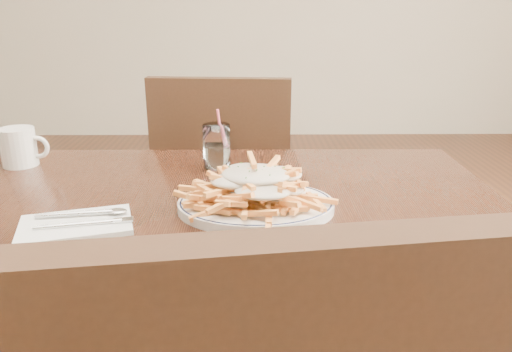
{
  "coord_description": "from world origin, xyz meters",
  "views": [
    {
      "loc": [
        0.08,
        -0.92,
        1.13
      ],
      "look_at": [
        0.08,
        -0.03,
        0.82
      ],
      "focal_mm": 35.0,
      "sensor_mm": 36.0,
      "label": 1
    }
  ],
  "objects_px": {
    "chair_far": "(226,193)",
    "coffee_mug": "(20,147)",
    "fries_plate": "(256,205)",
    "table": "(214,241)",
    "water_glass": "(217,149)",
    "loaded_fries": "(256,181)"
  },
  "relations": [
    {
      "from": "chair_far",
      "to": "coffee_mug",
      "type": "relative_size",
      "value": 7.75
    },
    {
      "from": "fries_plate",
      "to": "coffee_mug",
      "type": "bearing_deg",
      "value": 153.3
    },
    {
      "from": "table",
      "to": "water_glass",
      "type": "distance_m",
      "value": 0.27
    },
    {
      "from": "chair_far",
      "to": "water_glass",
      "type": "bearing_deg",
      "value": -89.61
    },
    {
      "from": "table",
      "to": "loaded_fries",
      "type": "height_order",
      "value": "loaded_fries"
    },
    {
      "from": "chair_far",
      "to": "coffee_mug",
      "type": "height_order",
      "value": "chair_far"
    },
    {
      "from": "chair_far",
      "to": "loaded_fries",
      "type": "xyz_separation_m",
      "value": [
        0.1,
        -0.68,
        0.28
      ]
    },
    {
      "from": "chair_far",
      "to": "water_glass",
      "type": "distance_m",
      "value": 0.49
    },
    {
      "from": "loaded_fries",
      "to": "chair_far",
      "type": "bearing_deg",
      "value": 98.01
    },
    {
      "from": "loaded_fries",
      "to": "fries_plate",
      "type": "bearing_deg",
      "value": -90.0
    },
    {
      "from": "table",
      "to": "loaded_fries",
      "type": "distance_m",
      "value": 0.16
    },
    {
      "from": "table",
      "to": "chair_far",
      "type": "xyz_separation_m",
      "value": [
        -0.01,
        0.65,
        -0.15
      ]
    },
    {
      "from": "fries_plate",
      "to": "water_glass",
      "type": "bearing_deg",
      "value": 108.89
    },
    {
      "from": "table",
      "to": "water_glass",
      "type": "relative_size",
      "value": 8.28
    },
    {
      "from": "loaded_fries",
      "to": "coffee_mug",
      "type": "distance_m",
      "value": 0.65
    },
    {
      "from": "water_glass",
      "to": "coffee_mug",
      "type": "distance_m",
      "value": 0.48
    },
    {
      "from": "fries_plate",
      "to": "water_glass",
      "type": "distance_m",
      "value": 0.29
    },
    {
      "from": "fries_plate",
      "to": "chair_far",
      "type": "bearing_deg",
      "value": 98.01
    },
    {
      "from": "chair_far",
      "to": "fries_plate",
      "type": "xyz_separation_m",
      "value": [
        0.1,
        -0.68,
        0.24
      ]
    },
    {
      "from": "chair_far",
      "to": "coffee_mug",
      "type": "xyz_separation_m",
      "value": [
        -0.48,
        -0.39,
        0.27
      ]
    },
    {
      "from": "fries_plate",
      "to": "loaded_fries",
      "type": "height_order",
      "value": "loaded_fries"
    },
    {
      "from": "table",
      "to": "fries_plate",
      "type": "xyz_separation_m",
      "value": [
        0.08,
        -0.03,
        0.09
      ]
    }
  ]
}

